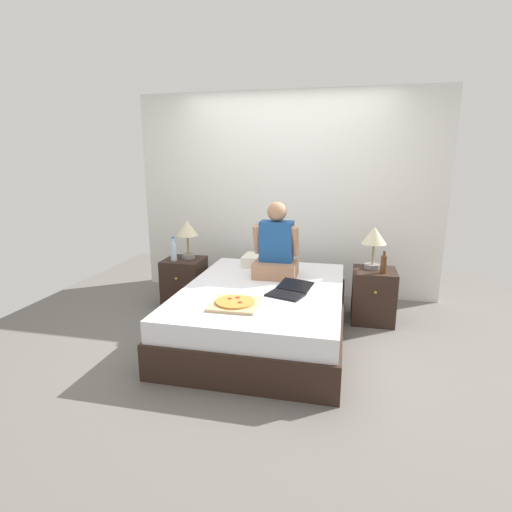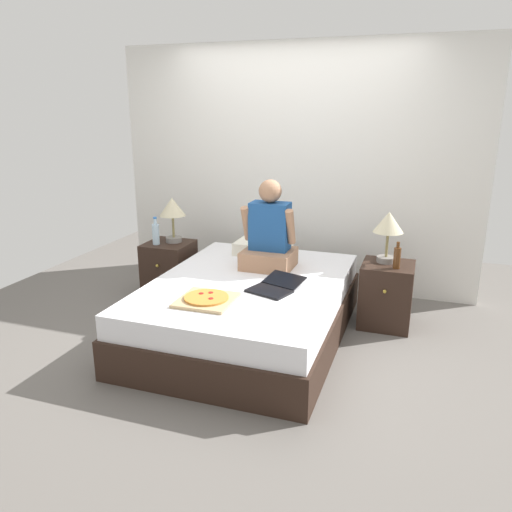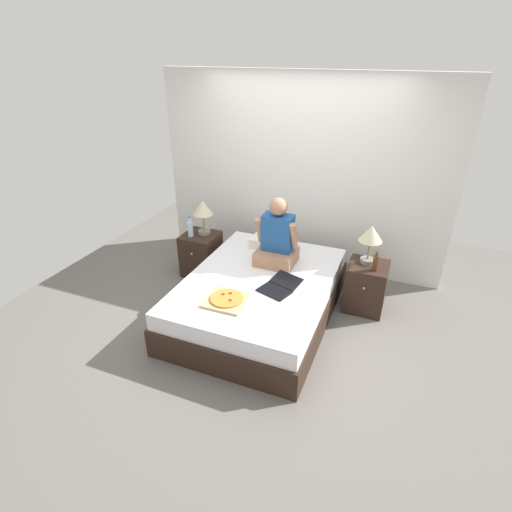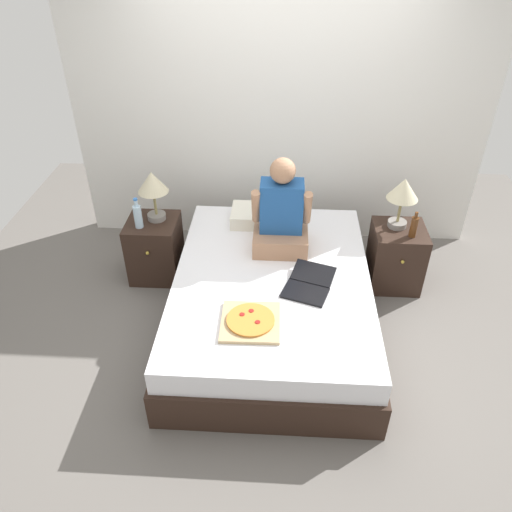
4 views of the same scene
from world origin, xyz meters
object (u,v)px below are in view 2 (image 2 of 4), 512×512
object	(u,v)px
lamp_on_left_nightstand	(172,210)
pizza_box	(206,299)
nightstand_right	(386,295)
water_bottle	(156,233)
laptop	(274,287)
bed	(248,309)
person_seated	(269,236)
nightstand_left	(169,270)
lamp_on_right_nightstand	(388,226)
beer_bottle	(397,257)

from	to	relation	value
lamp_on_left_nightstand	pizza_box	world-z (taller)	lamp_on_left_nightstand
pizza_box	nightstand_right	bearing A→B (deg)	43.65
water_bottle	laptop	distance (m)	1.58
bed	person_seated	bearing A→B (deg)	82.53
nightstand_left	person_seated	xyz separation A→B (m)	(1.13, -0.20, 0.50)
nightstand_left	water_bottle	bearing A→B (deg)	-131.65
lamp_on_left_nightstand	lamp_on_right_nightstand	distance (m)	2.08
bed	laptop	size ratio (longest dim) A/B	4.29
lamp_on_left_nightstand	person_seated	world-z (taller)	person_seated
beer_bottle	pizza_box	xyz separation A→B (m)	(-1.28, -1.05, -0.15)
lamp_on_right_nightstand	laptop	xyz separation A→B (m)	(-0.78, -0.80, -0.38)
nightstand_right	pizza_box	distance (m)	1.68
bed	water_bottle	xyz separation A→B (m)	(-1.15, 0.52, 0.43)
person_seated	water_bottle	bearing A→B (deg)	174.62
laptop	pizza_box	size ratio (longest dim) A/B	1.21
lamp_on_left_nightstand	person_seated	distance (m)	1.12
water_bottle	pizza_box	distance (m)	1.48
lamp_on_right_nightstand	nightstand_left	bearing A→B (deg)	-178.65
water_bottle	bed	bearing A→B (deg)	-24.27
nightstand_right	nightstand_left	bearing A→B (deg)	180.00
person_seated	bed	bearing A→B (deg)	-97.47
nightstand_left	person_seated	size ratio (longest dim) A/B	0.73
beer_bottle	laptop	size ratio (longest dim) A/B	0.47
laptop	pizza_box	distance (m)	0.56
lamp_on_left_nightstand	bed	bearing A→B (deg)	-32.56
bed	nightstand_right	world-z (taller)	nightstand_right
nightstand_right	bed	bearing A→B (deg)	-150.40
lamp_on_right_nightstand	pizza_box	bearing A→B (deg)	-134.41
lamp_on_right_nightstand	beer_bottle	bearing A→B (deg)	-56.31
nightstand_right	person_seated	world-z (taller)	person_seated
bed	pizza_box	bearing A→B (deg)	-103.64
nightstand_left	lamp_on_left_nightstand	bearing A→B (deg)	51.37
nightstand_right	person_seated	xyz separation A→B (m)	(-1.02, -0.20, 0.50)
bed	lamp_on_left_nightstand	size ratio (longest dim) A/B	4.71
person_seated	pizza_box	world-z (taller)	person_seated
bed	nightstand_right	bearing A→B (deg)	29.60
beer_bottle	bed	bearing A→B (deg)	-155.96
nightstand_left	person_seated	bearing A→B (deg)	-10.24
lamp_on_right_nightstand	beer_bottle	distance (m)	0.29
nightstand_left	laptop	world-z (taller)	laptop
beer_bottle	person_seated	size ratio (longest dim) A/B	0.29
person_seated	beer_bottle	bearing A→B (deg)	5.43
person_seated	nightstand_left	bearing A→B (deg)	169.76
nightstand_left	beer_bottle	bearing A→B (deg)	-2.58
bed	lamp_on_left_nightstand	xyz separation A→B (m)	(-1.03, 0.66, 0.65)
lamp_on_left_nightstand	pizza_box	size ratio (longest dim) A/B	1.11
nightstand_right	person_seated	distance (m)	1.16
person_seated	laptop	distance (m)	0.64
bed	beer_bottle	xyz separation A→B (m)	(1.14, 0.51, 0.42)
lamp_on_left_nightstand	nightstand_right	bearing A→B (deg)	-1.36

